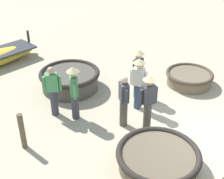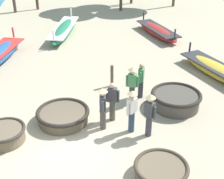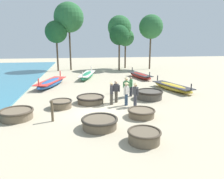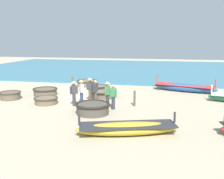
{
  "view_description": "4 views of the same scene",
  "coord_description": "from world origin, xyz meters",
  "px_view_note": "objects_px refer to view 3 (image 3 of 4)",
  "views": [
    {
      "loc": [
        -4.58,
        5.29,
        5.39
      ],
      "look_at": [
        2.17,
        1.69,
        0.9
      ],
      "focal_mm": 50.0,
      "sensor_mm": 36.0,
      "label": 1
    },
    {
      "loc": [
        0.2,
        -8.23,
        6.73
      ],
      "look_at": [
        1.65,
        1.94,
        1.13
      ],
      "focal_mm": 50.0,
      "sensor_mm": 36.0,
      "label": 2
    },
    {
      "loc": [
        -0.85,
        -13.45,
        4.52
      ],
      "look_at": [
        1.37,
        2.09,
        0.85
      ],
      "focal_mm": 35.0,
      "sensor_mm": 36.0,
      "label": 3
    },
    {
      "loc": [
        18.59,
        6.34,
        4.32
      ],
      "look_at": [
        2.47,
        2.95,
        1.14
      ],
      "focal_mm": 42.0,
      "sensor_mm": 36.0,
      "label": 4
    }
  ],
  "objects_px": {
    "coracle_center": "(91,99)",
    "fisherman_by_coracle": "(126,86)",
    "coracle_beside_post": "(144,136)",
    "mooring_post_inland": "(52,111)",
    "coracle_weathered": "(100,123)",
    "long_boat_blue_hull": "(87,75)",
    "long_boat_white_hull": "(172,87)",
    "tree_center": "(69,18)",
    "fisherman_with_hat": "(135,93)",
    "tree_leftmost": "(125,38)",
    "tree_right_mid": "(56,32)",
    "long_boat_green_hull": "(51,83)",
    "coracle_upturned": "(141,113)",
    "tree_rightmost": "(119,28)",
    "long_boat_red_hull": "(140,76)",
    "fisherman_standing_left": "(131,86)",
    "coracle_tilted": "(61,104)",
    "tree_left_mid": "(119,35)",
    "fisherman_crouching": "(112,91)",
    "tree_tall_back": "(151,27)",
    "coracle_far_right": "(17,114)",
    "fisherman_standing_right": "(116,91)",
    "mooring_post_mid_beach": "(115,87)",
    "fisherman_hauling": "(126,92)",
    "coracle_nearest": "(149,94)"
  },
  "relations": [
    {
      "from": "coracle_nearest",
      "to": "coracle_upturned",
      "type": "distance_m",
      "value": 4.14
    },
    {
      "from": "tree_leftmost",
      "to": "tree_right_mid",
      "type": "xyz_separation_m",
      "value": [
        -10.13,
        -1.79,
        0.74
      ]
    },
    {
      "from": "coracle_nearest",
      "to": "mooring_post_mid_beach",
      "type": "height_order",
      "value": "mooring_post_mid_beach"
    },
    {
      "from": "mooring_post_inland",
      "to": "coracle_far_right",
      "type": "bearing_deg",
      "value": 162.56
    },
    {
      "from": "tree_leftmost",
      "to": "tree_center",
      "type": "xyz_separation_m",
      "value": [
        -8.36,
        -1.01,
        2.75
      ]
    },
    {
      "from": "coracle_center",
      "to": "tree_leftmost",
      "type": "bearing_deg",
      "value": 71.22
    },
    {
      "from": "long_boat_green_hull",
      "to": "tree_leftmost",
      "type": "relative_size",
      "value": 0.9
    },
    {
      "from": "fisherman_standing_right",
      "to": "mooring_post_mid_beach",
      "type": "xyz_separation_m",
      "value": [
        0.37,
        2.73,
        -0.32
      ]
    },
    {
      "from": "fisherman_standing_right",
      "to": "mooring_post_mid_beach",
      "type": "distance_m",
      "value": 2.78
    },
    {
      "from": "coracle_far_right",
      "to": "tree_right_mid",
      "type": "relative_size",
      "value": 0.28
    },
    {
      "from": "coracle_center",
      "to": "fisherman_by_coracle",
      "type": "height_order",
      "value": "fisherman_by_coracle"
    },
    {
      "from": "long_boat_red_hull",
      "to": "long_boat_white_hull",
      "type": "xyz_separation_m",
      "value": [
        1.25,
        -6.34,
        -0.01
      ]
    },
    {
      "from": "fisherman_standing_left",
      "to": "tree_tall_back",
      "type": "relative_size",
      "value": 0.2
    },
    {
      "from": "coracle_weathered",
      "to": "long_boat_blue_hull",
      "type": "xyz_separation_m",
      "value": [
        -0.16,
        14.94,
        0.03
      ]
    },
    {
      "from": "fisherman_hauling",
      "to": "coracle_tilted",
      "type": "bearing_deg",
      "value": 179.32
    },
    {
      "from": "coracle_center",
      "to": "fisherman_standing_left",
      "type": "height_order",
      "value": "fisherman_standing_left"
    },
    {
      "from": "coracle_weathered",
      "to": "coracle_upturned",
      "type": "xyz_separation_m",
      "value": [
        2.58,
        1.31,
        -0.05
      ]
    },
    {
      "from": "long_boat_blue_hull",
      "to": "fisherman_by_coracle",
      "type": "height_order",
      "value": "fisherman_by_coracle"
    },
    {
      "from": "fisherman_standing_right",
      "to": "tree_right_mid",
      "type": "distance_m",
      "value": 18.3
    },
    {
      "from": "fisherman_standing_left",
      "to": "tree_right_mid",
      "type": "relative_size",
      "value": 0.23
    },
    {
      "from": "fisherman_crouching",
      "to": "fisherman_standing_left",
      "type": "xyz_separation_m",
      "value": [
        1.85,
        2.05,
        -0.12
      ]
    },
    {
      "from": "coracle_tilted",
      "to": "fisherman_hauling",
      "type": "relative_size",
      "value": 0.89
    },
    {
      "from": "coracle_upturned",
      "to": "tree_rightmost",
      "type": "bearing_deg",
      "value": 83.63
    },
    {
      "from": "coracle_nearest",
      "to": "fisherman_by_coracle",
      "type": "distance_m",
      "value": 1.89
    },
    {
      "from": "tree_leftmost",
      "to": "fisherman_with_hat",
      "type": "bearing_deg",
      "value": -99.49
    },
    {
      "from": "coracle_weathered",
      "to": "tree_leftmost",
      "type": "relative_size",
      "value": 0.32
    },
    {
      "from": "mooring_post_mid_beach",
      "to": "tree_leftmost",
      "type": "distance_m",
      "value": 16.87
    },
    {
      "from": "long_boat_white_hull",
      "to": "mooring_post_inland",
      "type": "bearing_deg",
      "value": -147.24
    },
    {
      "from": "long_boat_blue_hull",
      "to": "fisherman_standing_right",
      "type": "xyz_separation_m",
      "value": [
        1.76,
        -10.4,
        0.51
      ]
    },
    {
      "from": "long_boat_red_hull",
      "to": "coracle_beside_post",
      "type": "bearing_deg",
      "value": -104.66
    },
    {
      "from": "coracle_weathered",
      "to": "fisherman_crouching",
      "type": "relative_size",
      "value": 1.14
    },
    {
      "from": "coracle_far_right",
      "to": "fisherman_crouching",
      "type": "relative_size",
      "value": 1.15
    },
    {
      "from": "long_boat_white_hull",
      "to": "tree_center",
      "type": "xyz_separation_m",
      "value": [
        -9.54,
        14.5,
        7.11
      ]
    },
    {
      "from": "coracle_beside_post",
      "to": "tree_leftmost",
      "type": "relative_size",
      "value": 0.25
    },
    {
      "from": "coracle_tilted",
      "to": "fisherman_with_hat",
      "type": "distance_m",
      "value": 5.04
    },
    {
      "from": "coracle_far_right",
      "to": "long_boat_red_hull",
      "type": "relative_size",
      "value": 0.41
    },
    {
      "from": "fisherman_by_coracle",
      "to": "fisherman_with_hat",
      "type": "bearing_deg",
      "value": -85.85
    },
    {
      "from": "fisherman_standing_left",
      "to": "tree_leftmost",
      "type": "bearing_deg",
      "value": 80.06
    },
    {
      "from": "tree_right_mid",
      "to": "fisherman_hauling",
      "type": "bearing_deg",
      "value": -70.39
    },
    {
      "from": "coracle_weathered",
      "to": "fisherman_with_hat",
      "type": "bearing_deg",
      "value": 51.11
    },
    {
      "from": "fisherman_standing_left",
      "to": "tree_center",
      "type": "bearing_deg",
      "value": 108.52
    },
    {
      "from": "coracle_weathered",
      "to": "long_boat_green_hull",
      "type": "height_order",
      "value": "long_boat_green_hull"
    },
    {
      "from": "coracle_beside_post",
      "to": "mooring_post_inland",
      "type": "bearing_deg",
      "value": 143.67
    },
    {
      "from": "fisherman_with_hat",
      "to": "tree_left_mid",
      "type": "distance_m",
      "value": 17.84
    },
    {
      "from": "coracle_far_right",
      "to": "coracle_tilted",
      "type": "relative_size",
      "value": 1.29
    },
    {
      "from": "mooring_post_inland",
      "to": "fisherman_crouching",
      "type": "bearing_deg",
      "value": 35.83
    },
    {
      "from": "tree_center",
      "to": "coracle_weathered",
      "type": "bearing_deg",
      "value": -83.97
    },
    {
      "from": "long_boat_red_hull",
      "to": "tree_tall_back",
      "type": "distance_m",
      "value": 10.23
    },
    {
      "from": "coracle_weathered",
      "to": "fisherman_hauling",
      "type": "bearing_deg",
      "value": 59.65
    },
    {
      "from": "coracle_upturned",
      "to": "tree_rightmost",
      "type": "xyz_separation_m",
      "value": [
        2.34,
        20.98,
        5.86
      ]
    }
  ]
}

